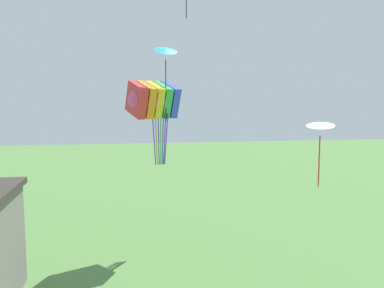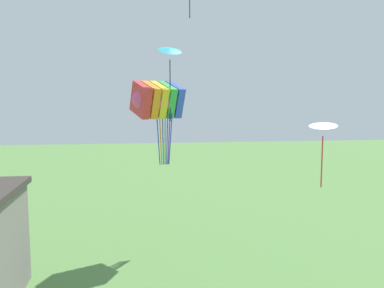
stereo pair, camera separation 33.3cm
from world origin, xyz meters
name	(u,v)px [view 1 (the left image)]	position (x,y,z in m)	size (l,w,h in m)	color
kite_rainbow_parafoil	(153,100)	(-0.69, 15.77, 7.39)	(3.23, 2.84, 4.22)	#E54C8C
kite_white_delta	(320,127)	(5.06, 9.19, 6.50)	(1.42, 1.42, 2.46)	white
kite_cyan_delta	(166,52)	(-0.09, 15.35, 9.67)	(1.38, 1.33, 3.71)	#2DB2C6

